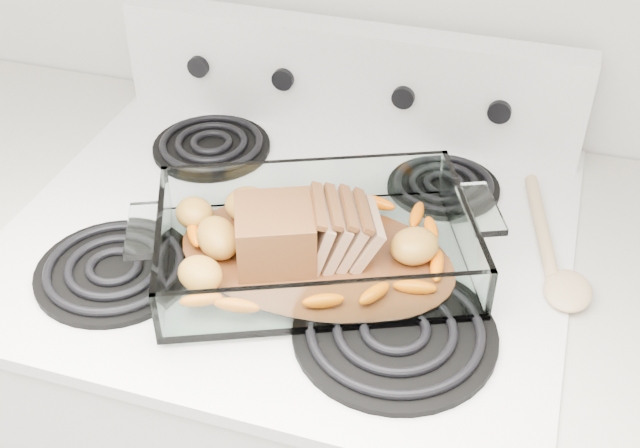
% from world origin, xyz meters
% --- Properties ---
extents(electric_range, '(0.78, 0.70, 1.12)m').
position_xyz_m(electric_range, '(0.00, 1.66, 0.48)').
color(electric_range, white).
rests_on(electric_range, ground).
extents(baking_dish, '(0.40, 0.27, 0.08)m').
position_xyz_m(baking_dish, '(0.06, 1.59, 0.96)').
color(baking_dish, silver).
rests_on(baking_dish, electric_range).
extents(pork_roast, '(0.19, 0.10, 0.08)m').
position_xyz_m(pork_roast, '(0.03, 1.59, 0.99)').
color(pork_roast, brown).
rests_on(pork_roast, baking_dish).
extents(roast_vegetables, '(0.36, 0.19, 0.04)m').
position_xyz_m(roast_vegetables, '(0.06, 1.63, 0.97)').
color(roast_vegetables, '#FE6A00').
rests_on(roast_vegetables, baking_dish).
extents(wooden_spoon, '(0.11, 0.28, 0.02)m').
position_xyz_m(wooden_spoon, '(0.37, 1.68, 0.94)').
color(wooden_spoon, tan).
rests_on(wooden_spoon, electric_range).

